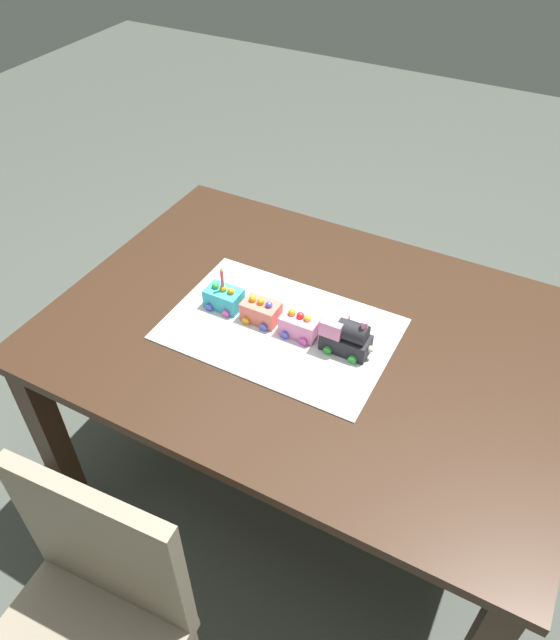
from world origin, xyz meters
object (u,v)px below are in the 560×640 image
(cake_locomotive, at_px, (346,336))
(cake_car_gondola_coral, at_px, (261,311))
(dining_table, at_px, (311,357))
(cake_car_hopper_bubblegum, at_px, (300,325))
(cake_car_tanker_turquoise, at_px, (224,298))
(birthday_candle, at_px, (222,277))
(chair, at_px, (87,633))

(cake_locomotive, distance_m, cake_car_gondola_coral, 0.25)
(dining_table, height_order, cake_car_hopper_bubblegum, cake_car_hopper_bubblegum)
(cake_locomotive, xyz_separation_m, cake_car_hopper_bubblegum, (0.13, 0.00, -0.02))
(cake_car_hopper_bubblegum, relative_size, cake_car_tanker_turquoise, 1.00)
(cake_car_gondola_coral, bearing_deg, birthday_candle, -0.00)
(dining_table, distance_m, cake_locomotive, 0.19)
(cake_car_hopper_bubblegum, bearing_deg, chair, 82.40)
(chair, height_order, cake_locomotive, same)
(chair, bearing_deg, cake_car_gondola_coral, 87.25)
(chair, bearing_deg, dining_table, 77.71)
(dining_table, bearing_deg, cake_car_hopper_bubblegum, 57.80)
(chair, distance_m, cake_car_gondola_coral, 0.85)
(cake_locomotive, xyz_separation_m, cake_car_tanker_turquoise, (0.36, 0.00, -0.02))
(dining_table, xyz_separation_m, cake_car_gondola_coral, (0.14, 0.03, 0.14))
(cake_car_gondola_coral, xyz_separation_m, cake_car_tanker_turquoise, (0.12, 0.00, 0.00))
(cake_car_tanker_turquoise, xyz_separation_m, birthday_candle, (0.00, -0.00, 0.07))
(chair, bearing_deg, cake_locomotive, 70.01)
(chair, height_order, cake_car_tanker_turquoise, chair)
(cake_car_hopper_bubblegum, distance_m, birthday_candle, 0.25)
(cake_car_hopper_bubblegum, height_order, birthday_candle, birthday_candle)
(cake_car_tanker_turquoise, bearing_deg, cake_car_hopper_bubblegum, 180.00)
(cake_car_gondola_coral, height_order, birthday_candle, birthday_candle)
(cake_car_gondola_coral, bearing_deg, cake_locomotive, -180.00)
(cake_car_gondola_coral, bearing_deg, chair, 90.81)
(chair, distance_m, cake_locomotive, 0.89)
(cake_locomotive, relative_size, birthday_candle, 2.19)
(chair, distance_m, birthday_candle, 0.89)
(chair, relative_size, cake_car_hopper_bubblegum, 8.60)
(cake_locomotive, bearing_deg, cake_car_tanker_turquoise, 0.00)
(birthday_candle, bearing_deg, cake_car_gondola_coral, 180.00)
(cake_locomotive, bearing_deg, birthday_candle, 0.00)
(cake_locomotive, bearing_deg, cake_car_hopper_bubblegum, 0.00)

